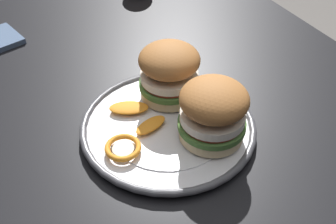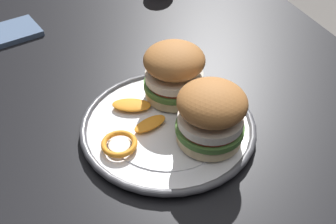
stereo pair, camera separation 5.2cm
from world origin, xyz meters
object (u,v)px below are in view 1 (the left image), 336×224
dinner_plate (168,126)px  sandwich_half_right (213,111)px  dining_table (171,142)px  sandwich_half_left (169,71)px

dinner_plate → sandwich_half_right: size_ratio=2.17×
dinner_plate → sandwich_half_right: bearing=40.8°
dining_table → sandwich_half_right: 0.21m
dining_table → sandwich_half_left: size_ratio=9.99×
dinner_plate → sandwich_half_left: (-0.07, 0.03, 0.06)m
dinner_plate → sandwich_half_right: (0.06, 0.05, 0.06)m
dining_table → sandwich_half_left: bearing=-175.1°
sandwich_half_right → sandwich_half_left: bearing=-173.2°
sandwich_half_left → dinner_plate: bearing=-27.2°
dinner_plate → sandwich_half_right: 0.10m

